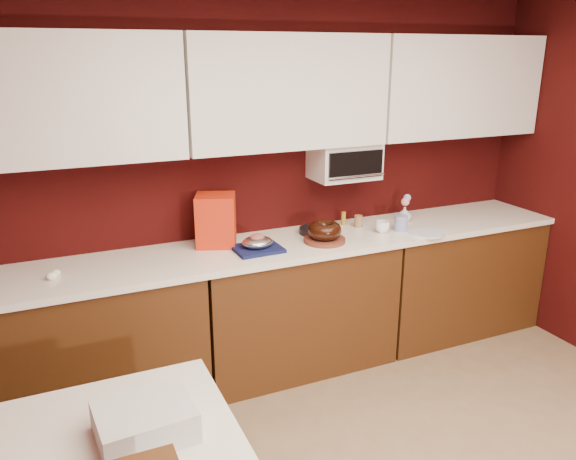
# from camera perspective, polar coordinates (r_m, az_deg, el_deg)

# --- Properties ---
(wall_back) EXTENTS (4.00, 0.02, 2.50)m
(wall_back) POSITION_cam_1_polar(r_m,az_deg,el_deg) (3.87, -1.24, 5.11)
(wall_back) COLOR #320706
(wall_back) RESTS_ON floor
(base_cabinet_left) EXTENTS (1.31, 0.58, 0.86)m
(base_cabinet_left) POSITION_cam_1_polar(r_m,az_deg,el_deg) (3.58, -19.54, -11.07)
(base_cabinet_left) COLOR #45250D
(base_cabinet_left) RESTS_ON floor
(base_cabinet_center) EXTENTS (1.31, 0.58, 0.86)m
(base_cabinet_center) POSITION_cam_1_polar(r_m,az_deg,el_deg) (3.86, 0.64, -7.78)
(base_cabinet_center) COLOR #45250D
(base_cabinet_center) RESTS_ON floor
(base_cabinet_right) EXTENTS (1.31, 0.58, 0.86)m
(base_cabinet_right) POSITION_cam_1_polar(r_m,az_deg,el_deg) (4.54, 16.19, -4.54)
(base_cabinet_right) COLOR #45250D
(base_cabinet_right) RESTS_ON floor
(countertop) EXTENTS (4.00, 0.62, 0.04)m
(countertop) POSITION_cam_1_polar(r_m,az_deg,el_deg) (3.69, 0.67, -1.46)
(countertop) COLOR white
(countertop) RESTS_ON base_cabinet_center
(upper_cabinet_left) EXTENTS (1.31, 0.33, 0.70)m
(upper_cabinet_left) POSITION_cam_1_polar(r_m,az_deg,el_deg) (3.33, -22.31, 12.25)
(upper_cabinet_left) COLOR white
(upper_cabinet_left) RESTS_ON wall_back
(upper_cabinet_center) EXTENTS (1.31, 0.33, 0.70)m
(upper_cabinet_center) POSITION_cam_1_polar(r_m,az_deg,el_deg) (3.63, -0.26, 13.87)
(upper_cabinet_center) COLOR white
(upper_cabinet_center) RESTS_ON wall_back
(upper_cabinet_right) EXTENTS (1.31, 0.33, 0.70)m
(upper_cabinet_right) POSITION_cam_1_polar(r_m,az_deg,el_deg) (4.34, 16.57, 13.79)
(upper_cabinet_right) COLOR white
(upper_cabinet_right) RESTS_ON wall_back
(toaster_oven) EXTENTS (0.45, 0.30, 0.25)m
(toaster_oven) POSITION_cam_1_polar(r_m,az_deg,el_deg) (3.91, 5.73, 7.03)
(toaster_oven) COLOR white
(toaster_oven) RESTS_ON upper_cabinet_center
(toaster_oven_door) EXTENTS (0.40, 0.02, 0.18)m
(toaster_oven_door) POSITION_cam_1_polar(r_m,az_deg,el_deg) (3.77, 6.93, 6.61)
(toaster_oven_door) COLOR black
(toaster_oven_door) RESTS_ON toaster_oven
(toaster_oven_handle) EXTENTS (0.42, 0.02, 0.02)m
(toaster_oven_handle) POSITION_cam_1_polar(r_m,az_deg,el_deg) (3.78, 7.00, 5.45)
(toaster_oven_handle) COLOR silver
(toaster_oven_handle) RESTS_ON toaster_oven
(cake_base) EXTENTS (0.34, 0.34, 0.03)m
(cake_base) POSITION_cam_1_polar(r_m,az_deg,el_deg) (3.68, 3.72, -1.02)
(cake_base) COLOR brown
(cake_base) RESTS_ON countertop
(bundt_cake) EXTENTS (0.22, 0.22, 0.09)m
(bundt_cake) POSITION_cam_1_polar(r_m,az_deg,el_deg) (3.66, 3.74, -0.03)
(bundt_cake) COLOR black
(bundt_cake) RESTS_ON cake_base
(navy_towel) EXTENTS (0.30, 0.26, 0.02)m
(navy_towel) POSITION_cam_1_polar(r_m,az_deg,el_deg) (3.52, -3.12, -1.91)
(navy_towel) COLOR #121844
(navy_towel) RESTS_ON countertop
(foil_ham_nest) EXTENTS (0.23, 0.20, 0.07)m
(foil_ham_nest) POSITION_cam_1_polar(r_m,az_deg,el_deg) (3.51, -3.13, -1.24)
(foil_ham_nest) COLOR silver
(foil_ham_nest) RESTS_ON navy_towel
(roasted_ham) EXTENTS (0.11, 0.10, 0.06)m
(roasted_ham) POSITION_cam_1_polar(r_m,az_deg,el_deg) (3.50, -3.14, -0.85)
(roasted_ham) COLOR #A65A4C
(roasted_ham) RESTS_ON foil_ham_nest
(pandoro_box) EXTENTS (0.31, 0.30, 0.33)m
(pandoro_box) POSITION_cam_1_polar(r_m,az_deg,el_deg) (3.60, -7.34, 1.00)
(pandoro_box) COLOR #B40C0D
(pandoro_box) RESTS_ON countertop
(dark_pan) EXTENTS (0.24, 0.24, 0.04)m
(dark_pan) POSITION_cam_1_polar(r_m,az_deg,el_deg) (3.86, 2.76, -0.04)
(dark_pan) COLOR black
(dark_pan) RESTS_ON countertop
(coffee_mug) EXTENTS (0.11, 0.11, 0.10)m
(coffee_mug) POSITION_cam_1_polar(r_m,az_deg,el_deg) (3.91, 9.56, 0.43)
(coffee_mug) COLOR white
(coffee_mug) RESTS_ON countertop
(blue_jar) EXTENTS (0.12, 0.12, 0.11)m
(blue_jar) POSITION_cam_1_polar(r_m,az_deg,el_deg) (3.97, 11.40, 0.69)
(blue_jar) COLOR navy
(blue_jar) RESTS_ON countertop
(flower_vase) EXTENTS (0.09, 0.09, 0.12)m
(flower_vase) POSITION_cam_1_polar(r_m,az_deg,el_deg) (4.20, 11.75, 1.69)
(flower_vase) COLOR silver
(flower_vase) RESTS_ON countertop
(flower_pink) EXTENTS (0.06, 0.06, 0.06)m
(flower_pink) POSITION_cam_1_polar(r_m,az_deg,el_deg) (4.18, 11.83, 2.83)
(flower_pink) COLOR pink
(flower_pink) RESTS_ON flower_vase
(flower_blue) EXTENTS (0.05, 0.05, 0.05)m
(flower_blue) POSITION_cam_1_polar(r_m,az_deg,el_deg) (4.20, 12.02, 3.22)
(flower_blue) COLOR #8EA8E4
(flower_blue) RESTS_ON flower_vase
(china_plate) EXTENTS (0.27, 0.27, 0.01)m
(china_plate) POSITION_cam_1_polar(r_m,az_deg,el_deg) (3.95, 13.94, -0.30)
(china_plate) COLOR white
(china_plate) RESTS_ON countertop
(amber_bottle) EXTENTS (0.04, 0.04, 0.10)m
(amber_bottle) POSITION_cam_1_polar(r_m,az_deg,el_deg) (4.05, 5.66, 1.20)
(amber_bottle) COLOR olive
(amber_bottle) RESTS_ON countertop
(paper_cup) EXTENTS (0.07, 0.07, 0.08)m
(paper_cup) POSITION_cam_1_polar(r_m,az_deg,el_deg) (4.01, 7.16, 0.90)
(paper_cup) COLOR olive
(paper_cup) RESTS_ON countertop
(egg_left) EXTENTS (0.07, 0.06, 0.04)m
(egg_left) POSITION_cam_1_polar(r_m,az_deg,el_deg) (3.33, -22.88, -4.33)
(egg_left) COLOR white
(egg_left) RESTS_ON countertop
(egg_right) EXTENTS (0.06, 0.05, 0.04)m
(egg_right) POSITION_cam_1_polar(r_m,az_deg,el_deg) (3.38, -22.49, -4.04)
(egg_right) COLOR white
(egg_right) RESTS_ON countertop
(newspaper_stack) EXTENTS (0.36, 0.30, 0.12)m
(newspaper_stack) POSITION_cam_1_polar(r_m,az_deg,el_deg) (2.21, -14.35, -18.32)
(newspaper_stack) COLOR beige
(newspaper_stack) RESTS_ON dining_table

